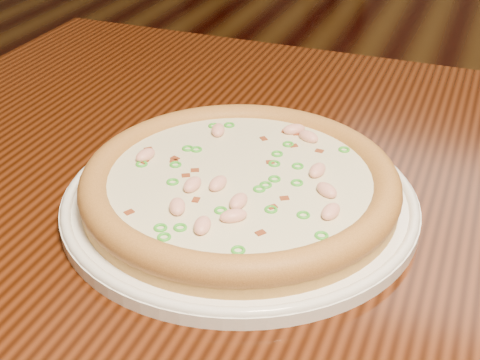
% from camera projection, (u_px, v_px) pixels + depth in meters
% --- Properties ---
extents(ground, '(9.00, 9.00, 0.00)m').
position_uv_depth(ground, '(470.00, 318.00, 1.59)').
color(ground, black).
extents(hero_table, '(1.20, 0.80, 0.75)m').
position_uv_depth(hero_table, '(364.00, 284.00, 0.70)').
color(hero_table, black).
rests_on(hero_table, ground).
extents(plate, '(0.34, 0.34, 0.02)m').
position_uv_depth(plate, '(240.00, 199.00, 0.64)').
color(plate, white).
rests_on(plate, hero_table).
extents(pizza, '(0.30, 0.30, 0.03)m').
position_uv_depth(pizza, '(240.00, 183.00, 0.63)').
color(pizza, '#BD8E3F').
rests_on(pizza, plate).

